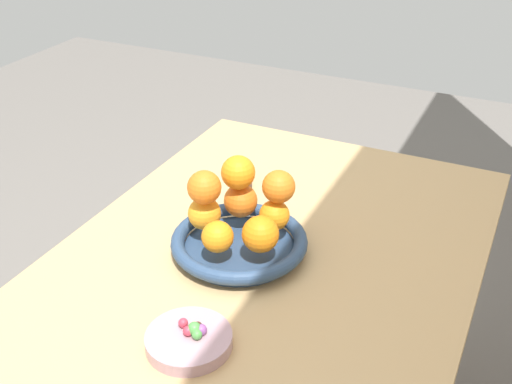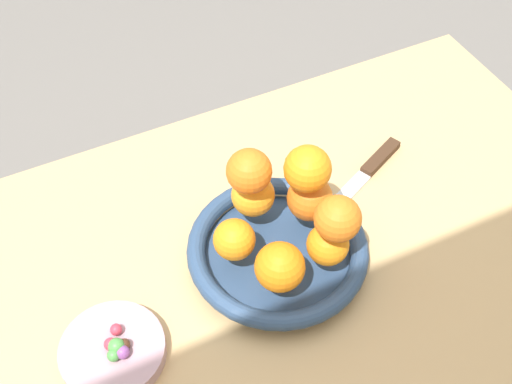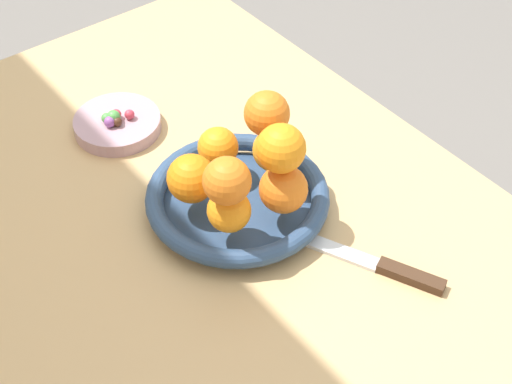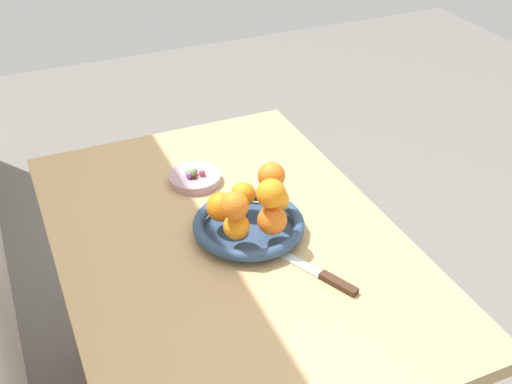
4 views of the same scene
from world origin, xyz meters
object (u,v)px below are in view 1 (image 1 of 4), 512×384
Objects in this scene: orange_1 at (260,234)px; candy_ball_3 at (183,323)px; orange_2 at (273,215)px; candy_ball_4 at (197,335)px; candy_dish at (189,340)px; orange_7 at (279,187)px; dining_table at (263,296)px; orange_4 at (205,213)px; orange_5 at (204,187)px; fruit_bowl at (240,242)px; orange_3 at (241,201)px; candy_ball_2 at (201,330)px; knife at (247,197)px; orange_6 at (238,172)px; candy_ball_0 at (196,329)px; orange_0 at (218,237)px; candy_ball_5 at (188,331)px; candy_ball_1 at (200,327)px.

orange_1 is 0.23m from candy_ball_3.
orange_2 is 3.55× the size of candy_ball_4.
orange_7 is (-0.31, 0.01, 0.12)m from candy_dish.
dining_table is 0.20m from orange_4.
orange_4 is at bearing -140.57° from orange_5.
fruit_bowl is 0.13m from orange_5.
fruit_bowl is 0.27m from candy_dish.
orange_3 is 0.33m from candy_ball_2.
orange_4 is at bearing -156.13° from candy_dish.
orange_4 is at bearing 1.50° from knife.
orange_6 is 0.08m from orange_7.
orange_6 is 3.97× the size of candy_ball_4.
orange_3 is 0.08m from orange_4.
orange_4 is 0.26m from candy_ball_3.
candy_ball_3 is (0.30, -0.03, -0.10)m from orange_7.
dining_table is 0.24m from knife.
fruit_bowl is 4.10× the size of orange_5.
orange_2 is 0.13m from orange_4.
candy_dish is at bearing 9.12° from fruit_bowl.
orange_0 is at bearing -161.40° from candy_ball_0.
candy_dish is at bearing -93.81° from candy_ball_4.
candy_dish is 0.02m from candy_ball_5.
candy_ball_3 is at bearing 13.14° from knife.
candy_ball_0 is (0.25, 0.00, 0.12)m from dining_table.
candy_ball_2 is 0.01m from candy_ball_4.
orange_4 is 4.21× the size of candy_ball_1.
orange_0 is 0.26m from knife.
candy_ball_2 is at bearing 15.76° from orange_3.
dining_table is 8.07× the size of candy_dish.
candy_ball_2 is (0.19, 0.07, -0.04)m from orange_0.
candy_ball_3 reaches higher than candy_dish.
candy_ball_4 is at bearing 16.70° from knife.
dining_table is at bearing 54.45° from orange_6.
orange_3 is at bearing -154.61° from fruit_bowl.
orange_5 reaches higher than knife.
fruit_bowl is 0.26m from candy_ball_0.
orange_5 is at bearing -156.80° from candy_ball_5.
orange_7 is at bearing 120.29° from orange_5.
dining_table is 65.83× the size of candy_ball_5.
fruit_bowl is at bearing 97.39° from orange_4.
orange_5 is 0.24m from knife.
candy_ball_4 is (0.32, 0.09, -0.04)m from orange_3.
dining_table is 0.16m from orange_2.
candy_ball_1 is (0.22, -0.00, -0.04)m from orange_1.
orange_3 reaches higher than candy_ball_1.
orange_4 is at bearing -82.61° from fruit_bowl.
candy_ball_5 is at bearing -2.38° from orange_7.
candy_ball_5 is (0.31, -0.01, -0.10)m from orange_7.
orange_2 is at bearing -54.53° from orange_7.
orange_4 is 1.00× the size of orange_5.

